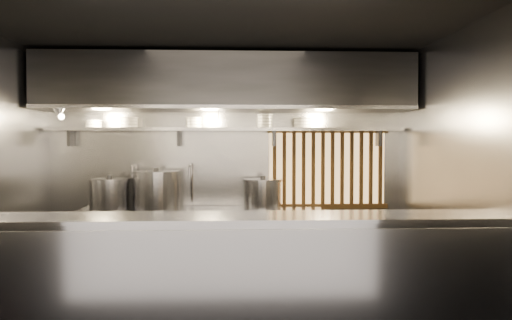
{
  "coord_description": "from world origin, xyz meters",
  "views": [
    {
      "loc": [
        0.09,
        -4.94,
        1.71
      ],
      "look_at": [
        0.33,
        0.55,
        1.52
      ],
      "focal_mm": 35.0,
      "sensor_mm": 36.0,
      "label": 1
    }
  ],
  "objects": [
    {
      "name": "faucet_right",
      "position": [
        -0.45,
        1.37,
        1.31
      ],
      "size": [
        0.04,
        0.3,
        0.5
      ],
      "color": "silver",
      "rests_on": "wall_back"
    },
    {
      "name": "pendant_bulb",
      "position": [
        -0.1,
        1.2,
        1.96
      ],
      "size": [
        0.09,
        0.09,
        0.19
      ],
      "color": "#2D2D30",
      "rests_on": "exhaust_hood"
    },
    {
      "name": "stock_pot_left",
      "position": [
        -0.85,
        1.15,
        1.14
      ],
      "size": [
        0.67,
        0.67,
        0.51
      ],
      "rotation": [
        0.0,
        0.0,
        -0.16
      ],
      "color": "#A1A1A6",
      "rests_on": "cooking_bench"
    },
    {
      "name": "stock_pot_mid",
      "position": [
        -1.41,
        1.11,
        1.09
      ],
      "size": [
        0.64,
        0.64,
        0.42
      ],
      "rotation": [
        0.0,
        0.0,
        -0.35
      ],
      "color": "#A1A1A6",
      "rests_on": "cooking_bench"
    },
    {
      "name": "ceiling",
      "position": [
        0.0,
        0.0,
        2.8
      ],
      "size": [
        4.5,
        4.5,
        0.0
      ],
      "primitive_type": "plane",
      "rotation": [
        3.14,
        0.0,
        0.0
      ],
      "color": "black",
      "rests_on": "wall_back"
    },
    {
      "name": "serving_counter",
      "position": [
        0.0,
        -0.96,
        0.57
      ],
      "size": [
        4.5,
        0.56,
        1.13
      ],
      "color": "#A1A1A6",
      "rests_on": "floor"
    },
    {
      "name": "faucet_left",
      "position": [
        -1.15,
        1.37,
        1.31
      ],
      "size": [
        0.04,
        0.3,
        0.5
      ],
      "color": "silver",
      "rests_on": "wall_back"
    },
    {
      "name": "floor",
      "position": [
        0.0,
        0.0,
        0.0
      ],
      "size": [
        4.5,
        4.5,
        0.0
      ],
      "primitive_type": "plane",
      "color": "black",
      "rests_on": "ground"
    },
    {
      "name": "bowl_stack_2",
      "position": [
        -0.41,
        1.32,
        1.97
      ],
      "size": [
        0.21,
        0.21,
        0.13
      ],
      "color": "silver",
      "rests_on": "bowl_shelf"
    },
    {
      "name": "stock_pot_right",
      "position": [
        0.45,
        1.16,
        1.09
      ],
      "size": [
        0.52,
        0.52,
        0.41
      ],
      "rotation": [
        0.0,
        0.0,
        -0.09
      ],
      "color": "#A1A1A6",
      "rests_on": "cooking_bench"
    },
    {
      "name": "wood_screen",
      "position": [
        1.3,
        1.45,
        1.38
      ],
      "size": [
        1.56,
        0.09,
        1.04
      ],
      "color": "#E6B167",
      "rests_on": "wall_back"
    },
    {
      "name": "bowl_stack_3",
      "position": [
        0.48,
        1.32,
        1.99
      ],
      "size": [
        0.2,
        0.2,
        0.17
      ],
      "color": "silver",
      "rests_on": "bowl_shelf"
    },
    {
      "name": "wall_back",
      "position": [
        0.0,
        1.5,
        1.4
      ],
      "size": [
        4.5,
        0.0,
        4.5
      ],
      "primitive_type": "plane",
      "rotation": [
        1.57,
        0.0,
        0.0
      ],
      "color": "gray",
      "rests_on": "floor"
    },
    {
      "name": "bowl_stack_0",
      "position": [
        -1.64,
        1.32,
        1.95
      ],
      "size": [
        0.21,
        0.21,
        0.09
      ],
      "color": "silver",
      "rests_on": "bowl_shelf"
    },
    {
      "name": "exhaust_hood",
      "position": [
        0.0,
        1.1,
        2.42
      ],
      "size": [
        4.4,
        0.81,
        0.65
      ],
      "color": "#2D2D30",
      "rests_on": "ceiling"
    },
    {
      "name": "bowl_shelf",
      "position": [
        0.0,
        1.32,
        1.88
      ],
      "size": [
        4.4,
        0.34,
        0.04
      ],
      "primitive_type": "cube",
      "color": "#A1A1A6",
      "rests_on": "wall_back"
    },
    {
      "name": "heat_lamp",
      "position": [
        -1.9,
        0.85,
        2.07
      ],
      "size": [
        0.25,
        0.35,
        0.2
      ],
      "color": "#A1A1A6",
      "rests_on": "exhaust_hood"
    },
    {
      "name": "cooking_bench",
      "position": [
        -0.3,
        1.13,
        0.45
      ],
      "size": [
        3.0,
        0.7,
        0.9
      ],
      "primitive_type": "cube",
      "color": "#A1A1A6",
      "rests_on": "floor"
    },
    {
      "name": "wall_right",
      "position": [
        2.25,
        0.0,
        1.4
      ],
      "size": [
        0.0,
        3.0,
        3.0
      ],
      "primitive_type": "plane",
      "rotation": [
        1.57,
        0.0,
        -1.57
      ],
      "color": "gray",
      "rests_on": "floor"
    },
    {
      "name": "bowl_stack_1",
      "position": [
        -1.21,
        1.32,
        1.97
      ],
      "size": [
        0.23,
        0.23,
        0.13
      ],
      "color": "silver",
      "rests_on": "bowl_shelf"
    },
    {
      "name": "bowl_stack_4",
      "position": [
        0.96,
        1.32,
        1.97
      ],
      "size": [
        0.24,
        0.24,
        0.13
      ],
      "color": "silver",
      "rests_on": "bowl_shelf"
    }
  ]
}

